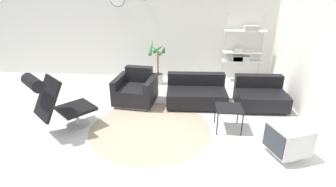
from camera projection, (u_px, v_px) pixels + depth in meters
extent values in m
plane|color=silver|center=(153.00, 124.00, 5.00)|extent=(12.00, 12.00, 0.00)
cube|color=silver|center=(165.00, 27.00, 7.00)|extent=(12.00, 0.06, 2.80)
cube|color=silver|center=(331.00, 56.00, 4.25)|extent=(0.06, 12.00, 2.80)
cylinder|color=tan|center=(150.00, 129.00, 4.86)|extent=(2.24, 2.24, 0.01)
cylinder|color=#BCBCC1|center=(79.00, 125.00, 4.96)|extent=(0.62, 0.62, 0.02)
cylinder|color=#BCBCC1|center=(77.00, 117.00, 4.90)|extent=(0.06, 0.06, 0.30)
cube|color=black|center=(76.00, 108.00, 4.82)|extent=(0.83, 0.83, 0.06)
cube|color=black|center=(47.00, 98.00, 4.40)|extent=(0.69, 0.67, 0.66)
cylinder|color=black|center=(33.00, 83.00, 4.16)|extent=(0.53, 0.51, 0.21)
cube|color=silver|center=(136.00, 102.00, 5.87)|extent=(0.77, 0.75, 0.06)
cube|color=black|center=(136.00, 93.00, 5.79)|extent=(0.70, 0.88, 0.35)
cube|color=black|center=(139.00, 74.00, 5.94)|extent=(0.62, 0.25, 0.35)
cube|color=black|center=(151.00, 91.00, 5.69)|extent=(0.22, 0.82, 0.54)
cube|color=black|center=(120.00, 88.00, 5.82)|extent=(0.22, 0.82, 0.54)
cube|color=black|center=(196.00, 104.00, 5.79)|extent=(1.16, 0.71, 0.05)
cube|color=black|center=(196.00, 96.00, 5.72)|extent=(1.29, 0.84, 0.32)
cube|color=black|center=(196.00, 79.00, 5.88)|extent=(1.28, 0.23, 0.27)
cube|color=black|center=(259.00, 106.00, 5.67)|extent=(0.93, 0.71, 0.05)
cube|color=black|center=(261.00, 99.00, 5.59)|extent=(1.04, 0.83, 0.32)
cube|color=black|center=(259.00, 81.00, 5.75)|extent=(1.02, 0.23, 0.27)
cube|color=black|center=(229.00, 108.00, 4.68)|extent=(0.47, 0.47, 0.02)
cylinder|color=black|center=(217.00, 124.00, 4.58)|extent=(0.02, 0.02, 0.43)
cylinder|color=black|center=(242.00, 125.00, 4.56)|extent=(0.02, 0.02, 0.43)
cylinder|color=black|center=(215.00, 113.00, 4.98)|extent=(0.02, 0.02, 0.43)
cylinder|color=black|center=(238.00, 114.00, 4.95)|extent=(0.02, 0.02, 0.43)
cylinder|color=#B7B7B7|center=(285.00, 153.00, 4.09)|extent=(0.39, 0.39, 0.10)
cube|color=#B7B7B7|center=(288.00, 138.00, 3.99)|extent=(0.67, 0.67, 0.42)
cube|color=#282D33|center=(274.00, 141.00, 3.92)|extent=(0.17, 0.44, 0.36)
cylinder|color=silver|center=(158.00, 79.00, 6.96)|extent=(0.27, 0.27, 0.26)
cylinder|color=#382819|center=(158.00, 74.00, 6.91)|extent=(0.25, 0.25, 0.02)
cylinder|color=brown|center=(158.00, 64.00, 6.80)|extent=(0.04, 0.04, 0.55)
cone|color=#2D6B33|center=(164.00, 49.00, 6.67)|extent=(0.17, 0.39, 0.30)
cone|color=#2D6B33|center=(159.00, 49.00, 6.78)|extent=(0.34, 0.13, 0.27)
cone|color=#2D6B33|center=(151.00, 47.00, 6.66)|extent=(0.16, 0.41, 0.39)
cone|color=#2D6B33|center=(157.00, 51.00, 6.55)|extent=(0.31, 0.14, 0.28)
cylinder|color=#BCBCC1|center=(224.00, 47.00, 6.98)|extent=(0.03, 0.03, 1.81)
cylinder|color=#BCBCC1|center=(262.00, 47.00, 6.91)|extent=(0.03, 0.03, 1.81)
cube|color=white|center=(242.00, 61.00, 6.97)|extent=(1.05, 0.28, 0.02)
cube|color=white|center=(243.00, 52.00, 6.88)|extent=(1.05, 0.28, 0.02)
cube|color=white|center=(246.00, 31.00, 6.66)|extent=(1.05, 0.28, 0.02)
cube|color=beige|center=(240.00, 58.00, 6.94)|extent=(0.45, 0.24, 0.13)
cube|color=silver|center=(238.00, 50.00, 6.85)|extent=(0.20, 0.24, 0.10)
cube|color=#B7B2A8|center=(251.00, 28.00, 6.61)|extent=(0.35, 0.24, 0.12)
cube|color=beige|center=(237.00, 58.00, 6.94)|extent=(0.25, 0.24, 0.13)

